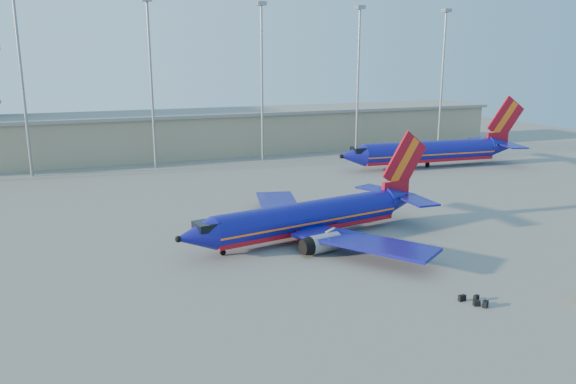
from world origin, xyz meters
name	(u,v)px	position (x,y,z in m)	size (l,w,h in m)	color
ground	(274,240)	(0.00, 0.00, 0.00)	(220.00, 220.00, 0.00)	slate
terminal_building	(220,131)	(10.00, 58.00, 4.32)	(122.00, 16.00, 8.50)	gray
light_mast_row	(208,66)	(5.00, 46.00, 17.55)	(101.60, 1.60, 28.65)	gray
aircraft_main	(313,217)	(4.22, -0.64, 2.28)	(31.28, 29.85, 10.66)	navy
aircraft_second	(433,151)	(40.65, 28.34, 2.81)	(36.22, 14.07, 12.26)	navy
luggage_pile	(475,301)	(9.09, -20.68, 0.24)	(1.64, 2.05, 0.52)	black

